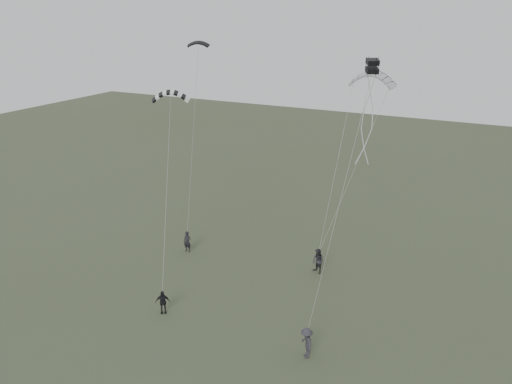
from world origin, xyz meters
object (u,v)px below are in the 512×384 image
at_px(kite_pale_large, 372,74).
at_px(kite_box, 372,66).
at_px(flyer_left, 187,242).
at_px(kite_striped, 170,92).
at_px(flyer_far, 306,343).
at_px(kite_dark_small, 198,43).
at_px(flyer_right, 318,261).
at_px(flyer_center, 163,302).

height_order(kite_pale_large, kite_box, kite_box).
bearing_deg(flyer_left, kite_striped, -79.87).
height_order(flyer_far, kite_box, kite_box).
relative_size(flyer_far, kite_pale_large, 0.55).
relative_size(kite_pale_large, kite_striped, 1.34).
bearing_deg(flyer_left, kite_dark_small, 94.13).
distance_m(flyer_left, flyer_right, 10.85).
relative_size(flyer_right, flyer_far, 1.02).
bearing_deg(flyer_right, kite_striped, -133.58).
bearing_deg(flyer_left, flyer_right, 0.50).
height_order(flyer_right, kite_striped, kite_striped).
bearing_deg(flyer_left, flyer_center, -73.70).
bearing_deg(flyer_far, flyer_center, -128.30).
height_order(kite_dark_small, kite_box, kite_dark_small).
xyz_separation_m(flyer_center, kite_striped, (-2.87, 6.15, 12.52)).
relative_size(flyer_far, kite_dark_small, 1.10).
distance_m(kite_pale_large, kite_box, 9.36).
bearing_deg(kite_striped, kite_pale_large, 2.98).
bearing_deg(flyer_far, flyer_right, 157.53).
bearing_deg(flyer_left, kite_pale_large, 18.82).
bearing_deg(flyer_right, kite_pale_large, 96.59).
relative_size(kite_dark_small, kite_pale_large, 0.50).
height_order(kite_dark_small, kite_pale_large, kite_dark_small).
xyz_separation_m(flyer_right, kite_pale_large, (1.84, 4.67, 13.39)).
xyz_separation_m(flyer_left, kite_dark_small, (-0.77, 3.98, 15.39)).
relative_size(flyer_left, kite_dark_small, 1.03).
bearing_deg(flyer_center, flyer_right, 19.52).
height_order(flyer_right, kite_pale_large, kite_pale_large).
relative_size(flyer_right, kite_pale_large, 0.57).
relative_size(flyer_right, kite_dark_small, 1.13).
distance_m(flyer_center, kite_dark_small, 20.09).
height_order(flyer_right, kite_dark_small, kite_dark_small).
bearing_deg(flyer_center, flyer_far, -32.98).
bearing_deg(flyer_left, flyer_far, -37.94).
bearing_deg(flyer_right, flyer_far, -46.03).
relative_size(kite_dark_small, kite_striped, 0.67).
bearing_deg(flyer_right, flyer_left, -144.52).
relative_size(kite_striped, kite_box, 3.58).
distance_m(flyer_left, kite_box, 21.21).
bearing_deg(kite_striped, kite_dark_small, 72.21).
distance_m(flyer_center, kite_striped, 14.24).
xyz_separation_m(flyer_center, kite_pale_large, (9.13, 14.18, 13.55)).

